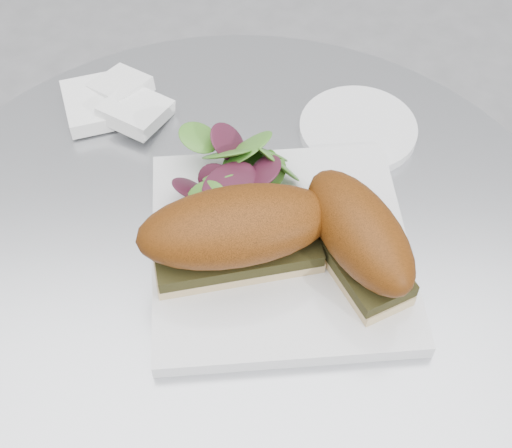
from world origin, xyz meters
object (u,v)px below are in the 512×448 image
(plate, at_px, (280,248))
(sandwich_left, at_px, (236,232))
(saucer, at_px, (358,129))
(sandwich_right, at_px, (358,237))

(plate, xyz_separation_m, sandwich_left, (-0.04, -0.02, 0.05))
(plate, relative_size, saucer, 1.88)
(sandwich_right, relative_size, saucer, 1.23)
(sandwich_left, bearing_deg, plate, 12.14)
(plate, distance_m, saucer, 0.19)
(sandwich_right, distance_m, saucer, 0.19)
(sandwich_right, xyz_separation_m, saucer, (0.03, 0.19, -0.05))
(plate, xyz_separation_m, sandwich_right, (0.07, -0.02, 0.05))
(plate, bearing_deg, sandwich_right, -20.27)
(plate, height_order, saucer, plate)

